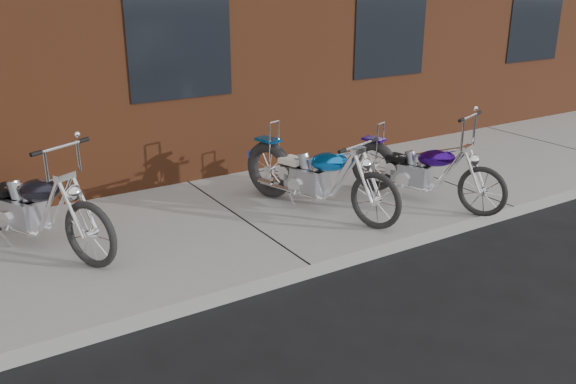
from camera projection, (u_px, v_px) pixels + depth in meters
ground at (310, 279)px, 6.00m from camera, size 120.00×120.00×0.00m
sidewalk at (239, 222)px, 7.17m from camera, size 22.00×3.00×0.15m
chopper_purple at (421, 172)px, 7.50m from camera, size 0.82×2.01×1.17m
chopper_blue at (315, 178)px, 7.21m from camera, size 0.84×2.20×0.99m
chopper_third at (29, 209)px, 6.20m from camera, size 1.17×2.14×1.19m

